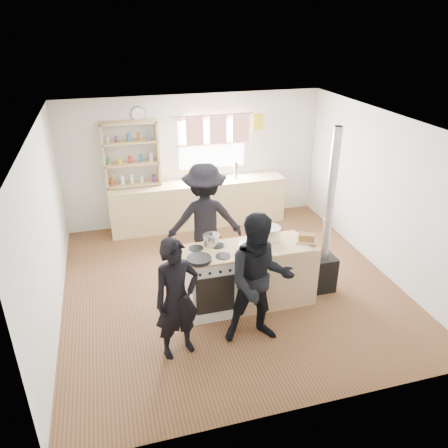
{
  "coord_description": "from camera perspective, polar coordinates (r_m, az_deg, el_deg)",
  "views": [
    {
      "loc": [
        -1.61,
        -5.51,
        3.81
      ],
      "look_at": [
        -0.12,
        -0.1,
        1.1
      ],
      "focal_mm": 35.0,
      "sensor_mm": 36.0,
      "label": 1
    }
  ],
  "objects": [
    {
      "name": "person_far",
      "position": [
        6.79,
        -2.52,
        0.52
      ],
      "size": [
        1.25,
        0.82,
        1.83
      ],
      "primitive_type": "imported",
      "rotation": [
        0.0,
        0.0,
        3.02
      ],
      "color": "black",
      "rests_on": "ground"
    },
    {
      "name": "stockpot_stove",
      "position": [
        5.99,
        -1.7,
        -2.08
      ],
      "size": [
        0.22,
        0.22,
        0.18
      ],
      "color": "silver",
      "rests_on": "cooking_island"
    },
    {
      "name": "flue_heater",
      "position": [
        6.62,
        12.97,
        -3.52
      ],
      "size": [
        0.35,
        0.35,
        2.5
      ],
      "color": "black",
      "rests_on": "ground"
    },
    {
      "name": "shelving_unit",
      "position": [
        8.18,
        -12.05,
        8.92
      ],
      "size": [
        1.0,
        0.28,
        1.2
      ],
      "color": "tan",
      "rests_on": "back_counter"
    },
    {
      "name": "thermos",
      "position": [
        8.54,
        1.57,
        6.99
      ],
      "size": [
        0.1,
        0.1,
        0.32
      ],
      "primitive_type": "cylinder",
      "color": "silver",
      "rests_on": "back_counter"
    },
    {
      "name": "bread_board",
      "position": [
        6.2,
        10.7,
        -1.85
      ],
      "size": [
        0.34,
        0.3,
        0.12
      ],
      "color": "tan",
      "rests_on": "cooking_island"
    },
    {
      "name": "person_near_left",
      "position": [
        5.23,
        -6.18,
        -9.73
      ],
      "size": [
        0.65,
        0.52,
        1.57
      ],
      "primitive_type": "imported",
      "rotation": [
        0.0,
        0.0,
        0.28
      ],
      "color": "black",
      "rests_on": "ground"
    },
    {
      "name": "skillet_greens",
      "position": [
        5.64,
        -3.27,
        -4.6
      ],
      "size": [
        0.36,
        0.36,
        0.05
      ],
      "color": "black",
      "rests_on": "cooking_island"
    },
    {
      "name": "ground",
      "position": [
        6.89,
        0.77,
        -7.83
      ],
      "size": [
        5.0,
        5.0,
        0.01
      ],
      "primitive_type": "cube",
      "color": "brown",
      "rests_on": "ground"
    },
    {
      "name": "stockpot_counter",
      "position": [
        6.14,
        6.0,
        -1.26
      ],
      "size": [
        0.31,
        0.31,
        0.23
      ],
      "color": "#B9B9BC",
      "rests_on": "cooking_island"
    },
    {
      "name": "cooking_island",
      "position": [
        6.23,
        3.49,
        -6.71
      ],
      "size": [
        1.97,
        0.64,
        0.93
      ],
      "color": "white",
      "rests_on": "ground"
    },
    {
      "name": "back_counter",
      "position": [
        8.58,
        -3.34,
        2.68
      ],
      "size": [
        3.4,
        0.55,
        0.9
      ],
      "primitive_type": "cube",
      "color": "#D1B77E",
      "rests_on": "ground"
    },
    {
      "name": "person_near_right",
      "position": [
        5.38,
        4.67,
        -7.37
      ],
      "size": [
        0.94,
        0.78,
        1.75
      ],
      "primitive_type": "imported",
      "rotation": [
        0.0,
        0.0,
        -0.14
      ],
      "color": "black",
      "rests_on": "ground"
    },
    {
      "name": "roast_tray",
      "position": [
        5.91,
        3.39,
        -2.99
      ],
      "size": [
        0.37,
        0.33,
        0.06
      ],
      "color": "silver",
      "rests_on": "cooking_island"
    }
  ]
}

